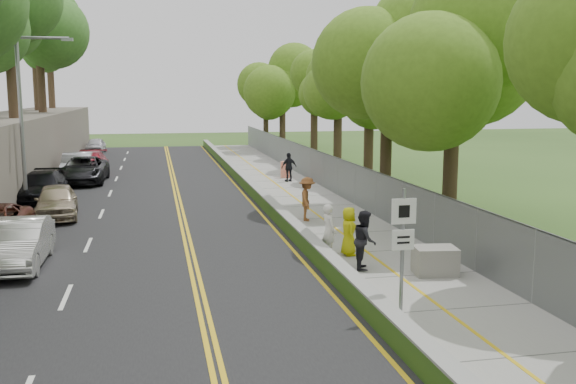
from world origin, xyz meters
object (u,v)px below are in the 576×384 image
object	(u,v)px
construction_barrel	(285,170)
car_1	(19,244)
concrete_block	(435,261)
person_far	(289,167)
painter_0	(349,231)
signpost	(403,237)
streetlight	(26,110)

from	to	relation	value
construction_barrel	car_1	xyz separation A→B (m)	(-12.31, -18.90, 0.21)
concrete_block	car_1	world-z (taller)	car_1
concrete_block	person_far	bearing A→B (deg)	90.42
concrete_block	painter_0	size ratio (longest dim) A/B	0.76
painter_0	person_far	distance (m)	17.94
person_far	concrete_block	bearing A→B (deg)	73.18
signpost	person_far	size ratio (longest dim) A/B	1.77
concrete_block	painter_0	distance (m)	3.30
construction_barrel	concrete_block	size ratio (longest dim) A/B	0.83
construction_barrel	car_1	world-z (taller)	car_1
construction_barrel	streetlight	bearing A→B (deg)	-148.79
concrete_block	car_1	bearing A→B (deg)	164.38
signpost	construction_barrel	xyz separation A→B (m)	(2.26, 25.36, -1.40)
construction_barrel	signpost	bearing A→B (deg)	-95.09
concrete_block	car_1	distance (m)	12.79
streetlight	car_1	size ratio (longest dim) A/B	1.80
concrete_block	person_far	world-z (taller)	person_far
streetlight	painter_0	size ratio (longest dim) A/B	4.92
construction_barrel	car_1	distance (m)	22.55
concrete_block	painter_0	bearing A→B (deg)	124.82
construction_barrel	painter_0	distance (m)	19.75
construction_barrel	car_1	size ratio (longest dim) A/B	0.23
car_1	person_far	distance (m)	20.99
car_1	person_far	xyz separation A→B (m)	(12.17, 17.10, 0.15)
streetlight	signpost	bearing A→B (deg)	-55.92
signpost	concrete_block	size ratio (longest dim) A/B	2.51
streetlight	car_1	xyz separation A→B (m)	(1.46, -10.55, -3.87)
signpost	painter_0	xyz separation A→B (m)	(0.40, 5.70, -1.10)
construction_barrel	painter_0	bearing A→B (deg)	-95.40
streetlight	concrete_block	distance (m)	20.08
construction_barrel	concrete_block	world-z (taller)	construction_barrel
concrete_block	signpost	bearing A→B (deg)	-126.93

